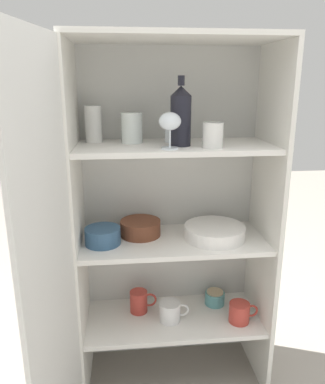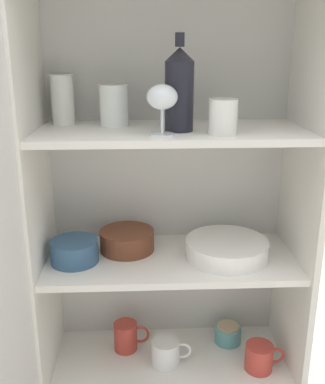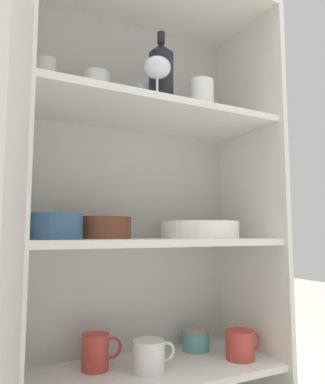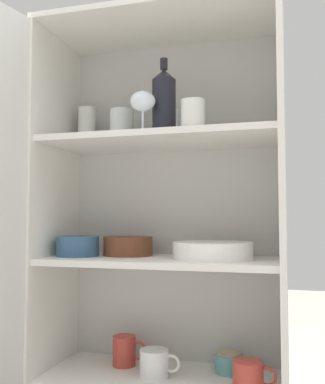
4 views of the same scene
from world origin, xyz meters
name	(u,v)px [view 1 (image 1 of 4)]	position (x,y,z in m)	size (l,w,h in m)	color
cupboard_back_panel	(169,213)	(0.00, 0.34, 0.71)	(0.78, 0.02, 1.42)	silver
cupboard_side_left	(79,231)	(-0.38, 0.16, 0.71)	(0.02, 0.36, 1.42)	white
cupboard_side_right	(264,224)	(0.38, 0.16, 0.71)	(0.02, 0.36, 1.42)	white
cupboard_top_panel	(176,38)	(0.00, 0.16, 1.43)	(0.78, 0.36, 0.02)	white
shelf_board_lower	(173,319)	(0.00, 0.16, 0.28)	(0.74, 0.33, 0.02)	white
shelf_board_middle	(174,241)	(0.00, 0.16, 0.65)	(0.74, 0.33, 0.02)	white
shelf_board_upper	(175,147)	(0.00, 0.16, 1.04)	(0.74, 0.33, 0.02)	white
cupboard_door	(50,279)	(-0.43, -0.21, 0.71)	(0.09, 0.38, 1.42)	silver
tumbler_glass_0	(174,128)	(0.01, 0.22, 1.10)	(0.07, 0.07, 0.11)	white
tumbler_glass_1	(132,128)	(-0.16, 0.22, 1.11)	(0.08, 0.08, 0.12)	white
tumbler_glass_2	(93,124)	(-0.31, 0.25, 1.12)	(0.07, 0.07, 0.14)	white
tumbler_glass_3	(213,135)	(0.13, 0.07, 1.10)	(0.07, 0.07, 0.09)	white
wine_glass_0	(170,123)	(-0.03, 0.06, 1.14)	(0.08, 0.08, 0.13)	white
wine_bottle	(181,116)	(0.02, 0.13, 1.16)	(0.08, 0.08, 0.25)	black
plate_stack_white	(215,232)	(0.17, 0.15, 0.69)	(0.25, 0.25, 0.05)	white
mixing_bowl_large	(140,227)	(-0.13, 0.22, 0.70)	(0.17, 0.17, 0.06)	brown
serving_bowl_small	(103,235)	(-0.29, 0.14, 0.70)	(0.14, 0.14, 0.07)	#33567A
coffee_mug_primary	(240,312)	(0.28, 0.10, 0.33)	(0.13, 0.09, 0.09)	#BC3D33
coffee_mug_extra_1	(139,301)	(-0.14, 0.22, 0.34)	(0.12, 0.08, 0.10)	#BC3D33
coffee_mug_extra_2	(170,311)	(-0.01, 0.14, 0.33)	(0.13, 0.09, 0.08)	white
storage_jar	(215,298)	(0.20, 0.24, 0.32)	(0.09, 0.09, 0.06)	#5BA3A8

